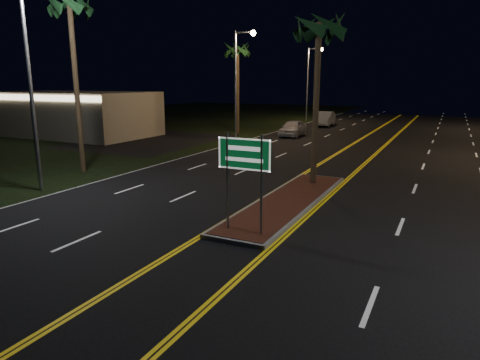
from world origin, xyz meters
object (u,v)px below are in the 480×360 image
Objects in this scene: streetlight_left_mid at (240,72)px; palm_median at (319,27)px; streetlight_left_near at (34,64)px; median_island at (288,201)px; car_near at (293,127)px; commercial_building at (73,114)px; car_far at (325,118)px; palm_left_far at (238,50)px; streetlight_left_far at (311,75)px; palm_left_near at (70,7)px; highway_sign at (244,163)px.

palm_median is at bearing -51.83° from streetlight_left_mid.
palm_median is (10.61, 6.50, 1.62)m from streetlight_left_near.
median_island is 1.23× the size of palm_median.
commercial_building is at bearing -158.00° from car_near.
car_far is (-7.25, 31.98, 0.83)m from median_island.
streetlight_left_near is at bearing -84.79° from palm_left_far.
streetlight_left_mid is at bearing -90.00° from streetlight_left_far.
commercial_building reaches higher than car_near.
median_island is 15.20m from palm_left_near.
highway_sign is 0.58× the size of car_far.
streetlight_left_far is 16.74m from car_near.
palm_left_near is 1.11× the size of palm_left_far.
streetlight_left_far is at bearing 119.67° from car_far.
highway_sign is at bearing -22.60° from palm_left_near.
car_near is (3.33, 4.30, -4.79)m from streetlight_left_mid.
streetlight_left_near is at bearing -64.74° from palm_left_near.
streetlight_left_near is 1.02× the size of palm_left_far.
streetlight_left_near is 1.00× the size of streetlight_left_far.
highway_sign is 0.39× the size of palm_median.
palm_left_near is at bearing -89.14° from palm_left_far.
median_island is 20.80m from streetlight_left_mid.
streetlight_left_mid is 17.25m from palm_median.
streetlight_left_near reaches higher than palm_median.
streetlight_left_far is 1.08× the size of palm_median.
streetlight_left_mid reaches higher than car_far.
highway_sign is at bearing -33.48° from commercial_building.
palm_median is 30.07m from car_far.
palm_median is 1.51× the size of car_far.
streetlight_left_far is (-10.61, 37.00, 5.57)m from median_island.
median_island is at bearing -58.64° from palm_left_far.
median_island is 1.16× the size of palm_left_far.
palm_left_near is 1.88× the size of car_near.
commercial_building reaches higher than car_far.
streetlight_left_far reaches higher than car_far.
highway_sign is at bearing -75.56° from streetlight_left_far.
commercial_building is 28.75m from streetlight_left_far.
commercial_building is at bearing -148.75° from palm_left_far.
palm_left_near is 20.02m from palm_left_far.
streetlight_left_near is 40.00m from streetlight_left_far.
palm_left_far is at bearing 126.18° from palm_median.
median_island is at bearing -58.02° from streetlight_left_mid.
median_island is at bearing 90.00° from highway_sign.
streetlight_left_far is 7.68m from car_far.
palm_median reaches higher than highway_sign.
streetlight_left_near is 1.63× the size of car_far.
highway_sign is 14.92m from palm_left_near.
median_island is 0.68× the size of commercial_building.
highway_sign reaches higher than median_island.
streetlight_left_mid is 1.63× the size of car_far.
streetlight_left_near is at bearing -164.22° from median_island.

